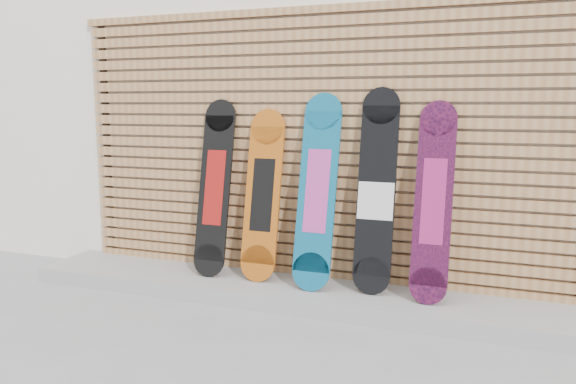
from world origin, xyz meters
name	(u,v)px	position (x,y,z in m)	size (l,w,h in m)	color
ground	(288,335)	(0.00, 0.00, 0.00)	(80.00, 80.00, 0.00)	gray
building	(431,81)	(0.50, 3.50, 1.80)	(12.00, 5.00, 3.60)	white
concrete_step	(300,292)	(-0.15, 0.68, 0.06)	(4.60, 0.70, 0.12)	gray
slat_wall	(312,145)	(-0.15, 0.97, 1.21)	(4.26, 0.08, 2.29)	#A37143
snowboard_0	(215,188)	(-0.93, 0.78, 0.85)	(0.28, 0.34, 1.46)	black
snowboard_1	(263,195)	(-0.50, 0.79, 0.81)	(0.30, 0.32, 1.38)	#A95112
snowboard_2	(317,191)	(-0.03, 0.75, 0.87)	(0.30, 0.39, 1.51)	#0C587C
snowboard_3	(376,192)	(0.42, 0.79, 0.88)	(0.29, 0.31, 1.55)	black
snowboard_4	(433,201)	(0.85, 0.76, 0.84)	(0.27, 0.38, 1.45)	black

